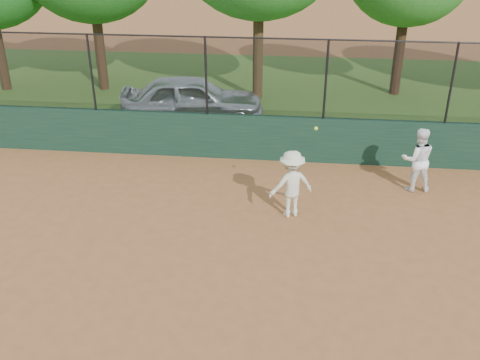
# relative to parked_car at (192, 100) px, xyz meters

# --- Properties ---
(ground) EXTENTS (80.00, 80.00, 0.00)m
(ground) POSITION_rel_parked_car_xyz_m (1.42, -8.57, -0.75)
(ground) COLOR #93572F
(ground) RESTS_ON ground
(back_wall) EXTENTS (26.00, 0.20, 1.20)m
(back_wall) POSITION_rel_parked_car_xyz_m (1.42, -2.57, -0.15)
(back_wall) COLOR #183524
(back_wall) RESTS_ON ground
(grass_strip) EXTENTS (36.00, 12.00, 0.01)m
(grass_strip) POSITION_rel_parked_car_xyz_m (1.42, 3.43, -0.74)
(grass_strip) COLOR #30541A
(grass_strip) RESTS_ON ground
(parked_car) EXTENTS (4.62, 2.47, 1.49)m
(parked_car) POSITION_rel_parked_car_xyz_m (0.00, 0.00, 0.00)
(parked_car) COLOR silver
(parked_car) RESTS_ON ground
(player_second) EXTENTS (0.78, 0.63, 1.54)m
(player_second) POSITION_rel_parked_car_xyz_m (6.07, -3.95, 0.02)
(player_second) COLOR white
(player_second) RESTS_ON ground
(player_main) EXTENTS (1.10, 0.90, 2.17)m
(player_main) POSITION_rel_parked_car_xyz_m (3.21, -5.51, -0.00)
(player_main) COLOR beige
(player_main) RESTS_ON ground
(fence_assembly) EXTENTS (26.00, 0.06, 2.00)m
(fence_assembly) POSITION_rel_parked_car_xyz_m (1.39, -2.57, 1.49)
(fence_assembly) COLOR black
(fence_assembly) RESTS_ON back_wall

